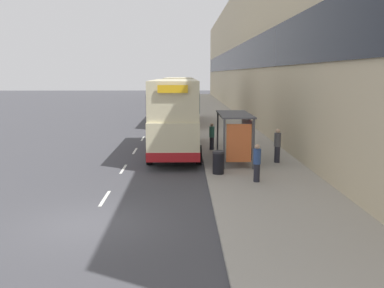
# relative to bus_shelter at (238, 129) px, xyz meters

# --- Properties ---
(ground_plane) EXTENTS (220.00, 220.00, 0.00)m
(ground_plane) POSITION_rel_bus_shelter_xyz_m (-5.77, -8.79, -1.88)
(ground_plane) COLOR #424247
(pavement) EXTENTS (5.00, 93.00, 0.14)m
(pavement) POSITION_rel_bus_shelter_xyz_m (0.73, 29.71, -1.81)
(pavement) COLOR #A39E93
(pavement) RESTS_ON ground_plane
(terrace_facade) EXTENTS (3.10, 93.00, 14.25)m
(terrace_facade) POSITION_rel_bus_shelter_xyz_m (4.72, 29.71, 5.24)
(terrace_facade) COLOR #C6B793
(terrace_facade) RESTS_ON ground_plane
(lane_mark_0) EXTENTS (0.12, 2.00, 0.01)m
(lane_mark_0) POSITION_rel_bus_shelter_xyz_m (-5.77, -5.97, -1.87)
(lane_mark_0) COLOR silver
(lane_mark_0) RESTS_ON ground_plane
(lane_mark_1) EXTENTS (0.12, 2.00, 0.01)m
(lane_mark_1) POSITION_rel_bus_shelter_xyz_m (-5.77, -0.95, -1.87)
(lane_mark_1) COLOR silver
(lane_mark_1) RESTS_ON ground_plane
(lane_mark_2) EXTENTS (0.12, 2.00, 0.01)m
(lane_mark_2) POSITION_rel_bus_shelter_xyz_m (-5.77, 4.08, -1.87)
(lane_mark_2) COLOR silver
(lane_mark_2) RESTS_ON ground_plane
(lane_mark_3) EXTENTS (0.12, 2.00, 0.01)m
(lane_mark_3) POSITION_rel_bus_shelter_xyz_m (-5.77, 9.10, -1.87)
(lane_mark_3) COLOR silver
(lane_mark_3) RESTS_ON ground_plane
(lane_mark_4) EXTENTS (0.12, 2.00, 0.01)m
(lane_mark_4) POSITION_rel_bus_shelter_xyz_m (-5.77, 14.13, -1.87)
(lane_mark_4) COLOR silver
(lane_mark_4) RESTS_ON ground_plane
(lane_mark_5) EXTENTS (0.12, 2.00, 0.01)m
(lane_mark_5) POSITION_rel_bus_shelter_xyz_m (-5.77, 19.15, -1.87)
(lane_mark_5) COLOR silver
(lane_mark_5) RESTS_ON ground_plane
(lane_mark_6) EXTENTS (0.12, 2.00, 0.01)m
(lane_mark_6) POSITION_rel_bus_shelter_xyz_m (-5.77, 24.18, -1.87)
(lane_mark_6) COLOR silver
(lane_mark_6) RESTS_ON ground_plane
(bus_shelter) EXTENTS (1.60, 4.20, 2.48)m
(bus_shelter) POSITION_rel_bus_shelter_xyz_m (0.00, 0.00, 0.00)
(bus_shelter) COLOR #4C4C51
(bus_shelter) RESTS_ON ground_plane
(double_decker_bus_near) EXTENTS (2.85, 10.07, 4.30)m
(double_decker_bus_near) POSITION_rel_bus_shelter_xyz_m (-3.30, 3.28, 0.41)
(double_decker_bus_near) COLOR beige
(double_decker_bus_near) RESTS_ON ground_plane
(double_decker_bus_ahead) EXTENTS (2.85, 10.90, 4.30)m
(double_decker_bus_ahead) POSITION_rel_bus_shelter_xyz_m (-3.23, 18.69, 0.41)
(double_decker_bus_ahead) COLOR beige
(double_decker_bus_ahead) RESTS_ON ground_plane
(car_0) EXTENTS (2.04, 4.59, 1.82)m
(car_0) POSITION_rel_bus_shelter_xyz_m (-2.68, 45.16, -0.98)
(car_0) COLOR #4C5156
(car_0) RESTS_ON ground_plane
(car_1) EXTENTS (2.02, 4.45, 1.72)m
(car_1) POSITION_rel_bus_shelter_xyz_m (-3.94, 38.70, -1.02)
(car_1) COLOR #4C5156
(car_1) RESTS_ON ground_plane
(pedestrian_at_shelter) EXTENTS (0.32, 0.32, 1.60)m
(pedestrian_at_shelter) POSITION_rel_bus_shelter_xyz_m (-1.11, 3.66, -0.92)
(pedestrian_at_shelter) COLOR #23232D
(pedestrian_at_shelter) RESTS_ON ground_plane
(pedestrian_1) EXTENTS (0.32, 0.32, 1.61)m
(pedestrian_1) POSITION_rel_bus_shelter_xyz_m (0.28, -4.10, -0.91)
(pedestrian_1) COLOR #23232D
(pedestrian_1) RESTS_ON ground_plane
(pedestrian_2) EXTENTS (0.35, 0.35, 1.75)m
(pedestrian_2) POSITION_rel_bus_shelter_xyz_m (2.00, -0.14, -0.84)
(pedestrian_2) COLOR #23232D
(pedestrian_2) RESTS_ON ground_plane
(litter_bin) EXTENTS (0.55, 0.55, 1.05)m
(litter_bin) POSITION_rel_bus_shelter_xyz_m (-1.22, -2.60, -1.21)
(litter_bin) COLOR black
(litter_bin) RESTS_ON ground_plane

